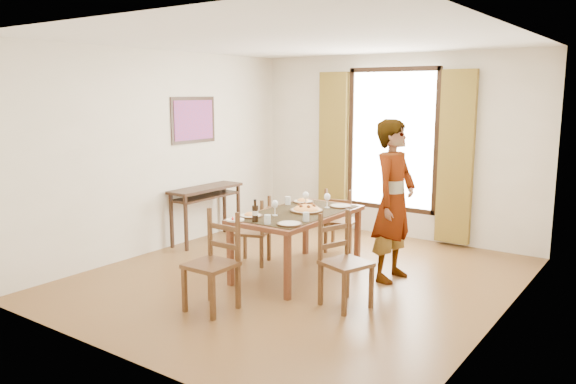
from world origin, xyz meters
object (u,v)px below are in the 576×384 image
Objects in this scene: console_table at (206,195)px; man at (394,201)px; pasta_platter at (307,207)px; dining_table at (298,218)px.

man reaches higher than console_table.
man is (2.93, -0.00, 0.24)m from console_table.
console_table is 0.65× the size of man.
pasta_platter is at bearing 115.89° from man.
pasta_platter is (2.01, -0.41, 0.12)m from console_table.
man reaches higher than pasta_platter.
pasta_platter is at bearing -11.42° from console_table.
console_table is 0.73× the size of dining_table.
dining_table is 1.13m from man.
man is 4.62× the size of pasta_platter.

